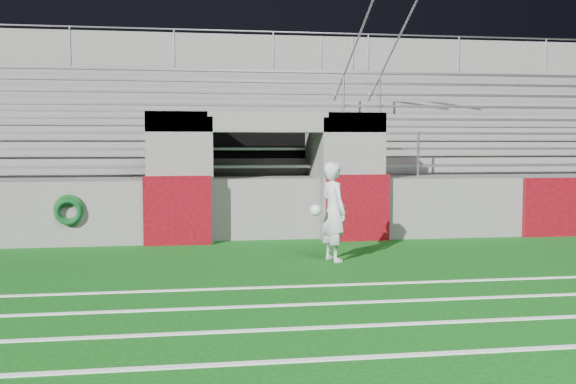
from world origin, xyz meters
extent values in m
plane|color=#0C4910|center=(0.00, 0.00, 0.00)|extent=(90.00, 90.00, 0.00)
cube|color=white|center=(0.00, -4.00, 0.01)|extent=(28.00, 0.09, 0.01)
cube|color=white|center=(0.00, -3.00, 0.01)|extent=(28.00, 0.09, 0.01)
cube|color=white|center=(0.00, -2.00, 0.01)|extent=(28.00, 0.09, 0.01)
cube|color=white|center=(0.00, -1.00, 0.01)|extent=(28.00, 0.09, 0.01)
cube|color=#5D5A58|center=(-1.80, 3.50, 1.30)|extent=(1.20, 1.00, 2.60)
cube|color=#5D5A58|center=(1.80, 3.50, 1.30)|extent=(1.20, 1.00, 2.60)
cube|color=black|center=(0.00, 5.20, 1.25)|extent=(2.60, 0.20, 2.50)
cube|color=#5D5A58|center=(-1.15, 4.10, 1.25)|extent=(0.10, 2.20, 2.50)
cube|color=#5D5A58|center=(1.15, 4.10, 1.25)|extent=(0.10, 2.20, 2.50)
cube|color=#5D5A58|center=(0.00, 3.50, 2.40)|extent=(4.80, 1.00, 0.40)
cube|color=#5D5A58|center=(0.00, 7.35, 1.15)|extent=(26.00, 8.00, 0.20)
cube|color=#5D5A58|center=(0.00, 7.35, 0.53)|extent=(26.00, 8.00, 1.05)
cube|color=#51060E|center=(-1.80, 2.94, 0.68)|extent=(1.30, 0.15, 1.35)
cube|color=#51060E|center=(1.80, 2.94, 0.68)|extent=(1.30, 0.15, 1.35)
cube|color=#51060E|center=(6.50, 2.94, 0.62)|extent=(2.20, 0.15, 1.25)
cube|color=gray|center=(0.00, 4.43, 1.47)|extent=(23.00, 0.28, 0.06)
cube|color=#5D5A58|center=(0.00, 5.28, 1.44)|extent=(24.00, 0.75, 0.38)
cube|color=gray|center=(0.00, 5.18, 1.85)|extent=(23.00, 0.28, 0.06)
cube|color=#5D5A58|center=(0.00, 6.03, 1.63)|extent=(24.00, 0.75, 0.76)
cube|color=gray|center=(0.00, 5.93, 2.23)|extent=(23.00, 0.28, 0.06)
cube|color=#5D5A58|center=(0.00, 6.78, 1.82)|extent=(24.00, 0.75, 1.14)
cube|color=gray|center=(0.00, 6.68, 2.61)|extent=(23.00, 0.28, 0.06)
cube|color=#5D5A58|center=(0.00, 7.53, 2.01)|extent=(24.00, 0.75, 1.52)
cube|color=gray|center=(0.00, 7.43, 2.99)|extent=(23.00, 0.28, 0.06)
cube|color=#5D5A58|center=(0.00, 8.28, 2.20)|extent=(24.00, 0.75, 1.90)
cube|color=gray|center=(0.00, 8.18, 3.37)|extent=(23.00, 0.28, 0.06)
cube|color=#5D5A58|center=(0.00, 9.03, 2.39)|extent=(24.00, 0.75, 2.28)
cube|color=gray|center=(0.00, 8.93, 3.75)|extent=(23.00, 0.28, 0.06)
cube|color=#5D5A58|center=(0.00, 9.78, 2.58)|extent=(24.00, 0.75, 2.66)
cube|color=gray|center=(0.00, 9.68, 4.13)|extent=(23.00, 0.28, 0.06)
cube|color=#5D5A58|center=(0.00, 10.45, 2.65)|extent=(26.00, 0.60, 5.29)
cylinder|color=#A5A8AD|center=(2.50, 4.15, 1.75)|extent=(0.05, 0.05, 1.00)
cylinder|color=#A5A8AD|center=(2.50, 7.15, 3.27)|extent=(0.05, 0.05, 1.00)
cylinder|color=#A5A8AD|center=(2.50, 10.15, 4.79)|extent=(0.05, 0.05, 1.00)
cylinder|color=#A5A8AD|center=(2.50, 7.15, 3.77)|extent=(0.05, 6.02, 3.08)
cylinder|color=#A5A8AD|center=(3.50, 4.15, 1.75)|extent=(0.05, 0.05, 1.00)
cylinder|color=#A5A8AD|center=(3.50, 7.15, 3.27)|extent=(0.05, 0.05, 1.00)
cylinder|color=#A5A8AD|center=(3.50, 10.15, 4.79)|extent=(0.05, 0.05, 1.00)
cylinder|color=#A5A8AD|center=(3.50, 7.15, 3.77)|extent=(0.05, 6.02, 3.08)
cylinder|color=#A5A8AD|center=(-5.00, 10.15, 4.84)|extent=(0.05, 0.05, 1.10)
cylinder|color=#A5A8AD|center=(-2.00, 10.15, 4.84)|extent=(0.05, 0.05, 1.10)
cylinder|color=#A5A8AD|center=(1.00, 10.15, 4.84)|extent=(0.05, 0.05, 1.10)
cylinder|color=#A5A8AD|center=(4.00, 10.15, 4.84)|extent=(0.05, 0.05, 1.10)
cylinder|color=#A5A8AD|center=(7.00, 10.15, 4.84)|extent=(0.05, 0.05, 1.10)
cylinder|color=#A5A8AD|center=(10.00, 10.15, 4.84)|extent=(0.05, 0.05, 1.10)
cylinder|color=#A5A8AD|center=(0.00, 10.15, 5.39)|extent=(24.00, 0.05, 0.05)
imported|color=#B8BDC3|center=(0.83, 0.85, 0.83)|extent=(0.56, 0.70, 1.67)
sphere|color=white|center=(0.48, 0.63, 0.89)|extent=(0.20, 0.20, 0.20)
torus|color=#0E4614|center=(-3.83, 2.95, 0.74)|extent=(0.55, 0.10, 0.55)
torus|color=#0C3D1A|center=(-3.83, 2.90, 0.69)|extent=(0.51, 0.10, 0.51)
camera|label=1|loc=(-1.51, -9.61, 1.97)|focal=40.00mm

